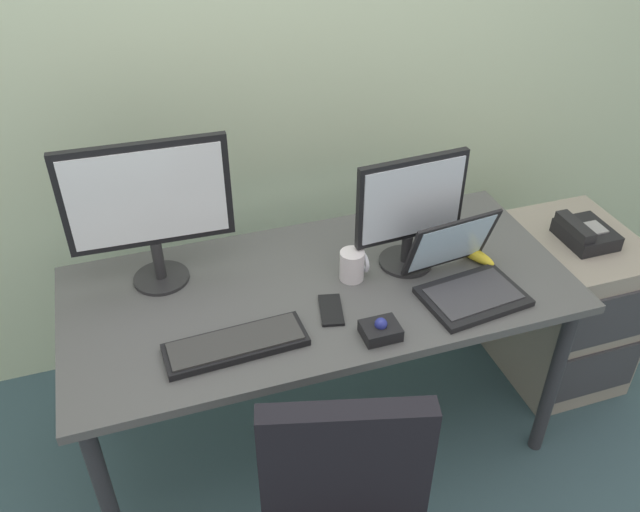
# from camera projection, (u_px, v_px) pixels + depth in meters

# --- Properties ---
(ground_plane) EXTENTS (8.00, 8.00, 0.00)m
(ground_plane) POSITION_uv_depth(u_px,v_px,m) (320.00, 432.00, 2.56)
(ground_plane) COLOR #37515A
(back_wall) EXTENTS (6.00, 0.10, 2.80)m
(back_wall) POSITION_uv_depth(u_px,v_px,m) (255.00, 10.00, 2.29)
(back_wall) COLOR beige
(back_wall) RESTS_ON ground
(desk) EXTENTS (1.63, 0.74, 0.72)m
(desk) POSITION_uv_depth(u_px,v_px,m) (320.00, 303.00, 2.18)
(desk) COLOR #4E4F50
(desk) RESTS_ON ground
(file_cabinet) EXTENTS (0.42, 0.53, 0.65)m
(file_cabinet) POSITION_uv_depth(u_px,v_px,m) (563.00, 305.00, 2.67)
(file_cabinet) COLOR gray
(file_cabinet) RESTS_ON ground
(desk_phone) EXTENTS (0.17, 0.20, 0.09)m
(desk_phone) POSITION_uv_depth(u_px,v_px,m) (585.00, 233.00, 2.44)
(desk_phone) COLOR black
(desk_phone) RESTS_ON file_cabinet
(monitor_main) EXTENTS (0.50, 0.18, 0.49)m
(monitor_main) POSITION_uv_depth(u_px,v_px,m) (148.00, 204.00, 1.99)
(monitor_main) COLOR #262628
(monitor_main) RESTS_ON desk
(monitor_side) EXTENTS (0.37, 0.18, 0.39)m
(monitor_side) POSITION_uv_depth(u_px,v_px,m) (411.00, 208.00, 2.11)
(monitor_side) COLOR #262628
(monitor_side) RESTS_ON desk
(keyboard) EXTENTS (0.42, 0.15, 0.03)m
(keyboard) POSITION_uv_depth(u_px,v_px,m) (236.00, 344.00, 1.90)
(keyboard) COLOR black
(keyboard) RESTS_ON desk
(laptop) EXTENTS (0.34, 0.33, 0.23)m
(laptop) POSITION_uv_depth(u_px,v_px,m) (465.00, 276.00, 2.09)
(laptop) COLOR black
(laptop) RESTS_ON desk
(trackball_mouse) EXTENTS (0.11, 0.09, 0.07)m
(trackball_mouse) POSITION_uv_depth(u_px,v_px,m) (381.00, 330.00, 1.93)
(trackball_mouse) COLOR black
(trackball_mouse) RESTS_ON desk
(coffee_mug) EXTENTS (0.09, 0.08, 0.10)m
(coffee_mug) POSITION_uv_depth(u_px,v_px,m) (353.00, 265.00, 2.14)
(coffee_mug) COLOR silver
(coffee_mug) RESTS_ON desk
(cell_phone) EXTENTS (0.10, 0.15, 0.01)m
(cell_phone) POSITION_uv_depth(u_px,v_px,m) (331.00, 310.00, 2.03)
(cell_phone) COLOR black
(cell_phone) RESTS_ON desk
(banana) EXTENTS (0.11, 0.19, 0.04)m
(banana) POSITION_uv_depth(u_px,v_px,m) (471.00, 252.00, 2.25)
(banana) COLOR yellow
(banana) RESTS_ON desk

